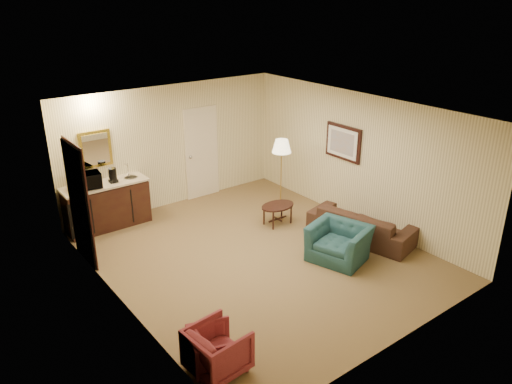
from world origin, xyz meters
The scene contains 12 objects.
ground centered at (0.00, 0.00, 0.00)m, with size 6.00×6.00×0.00m, color brown.
room_walls centered at (-0.10, 0.77, 1.72)m, with size 5.02×6.01×2.61m.
wetbar_cabinet centered at (-1.65, 2.72, 0.46)m, with size 1.64×0.58×0.92m, color #321C10.
sofa centered at (1.95, -0.67, 0.39)m, with size 1.98×0.58×0.78m, color black.
teal_armchair centered at (1.05, -0.95, 0.42)m, with size 0.97×0.63×0.85m, color #1E464B.
rose_chair_near centered at (-2.15, -2.00, 0.34)m, with size 0.66×0.62×0.68m, color #923040.
rose_chair_far centered at (-2.15, -1.91, 0.29)m, with size 0.57×0.53×0.58m, color #923040.
coffee_table centered at (1.10, 0.78, 0.21)m, with size 0.72×0.49×0.41m, color black.
floor_lamp centered at (1.70, 1.40, 0.76)m, with size 0.40×0.40×1.52m, color gold.
waste_bin centered at (-1.00, 2.65, 0.14)m, with size 0.22×0.22×0.28m, color black.
microwave centered at (-2.00, 2.68, 1.10)m, with size 0.53×0.29×0.36m, color black.
coffee_maker centered at (-1.48, 2.67, 1.06)m, with size 0.15×0.15×0.29m, color black.
Camera 1 is at (-4.75, -6.19, 4.40)m, focal length 35.00 mm.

